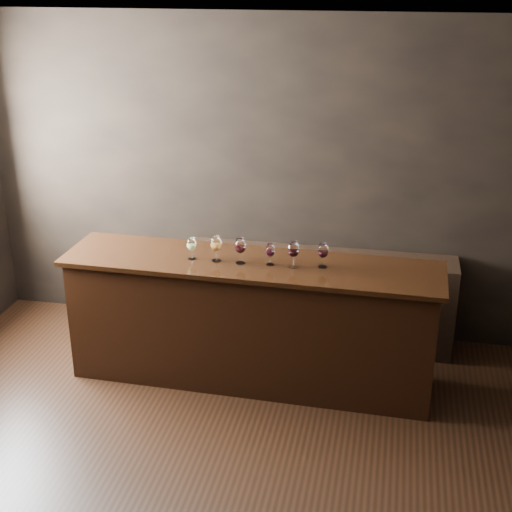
% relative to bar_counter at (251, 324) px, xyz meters
% --- Properties ---
extents(ground, '(5.00, 5.00, 0.00)m').
position_rel_bar_counter_xyz_m(ground, '(-0.11, -1.29, -0.50)').
color(ground, black).
rests_on(ground, ground).
extents(room_shell, '(5.02, 4.52, 2.81)m').
position_rel_bar_counter_xyz_m(room_shell, '(-0.34, -1.17, 1.31)').
color(room_shell, black).
rests_on(room_shell, ground).
extents(bar_counter, '(2.85, 0.67, 0.99)m').
position_rel_bar_counter_xyz_m(bar_counter, '(0.00, 0.00, 0.00)').
color(bar_counter, black).
rests_on(bar_counter, ground).
extents(bar_top, '(2.95, 0.74, 0.04)m').
position_rel_bar_counter_xyz_m(bar_top, '(0.00, 0.00, 0.52)').
color(bar_top, black).
rests_on(bar_top, bar_counter).
extents(back_bar_shelf, '(2.31, 0.40, 0.83)m').
position_rel_bar_counter_xyz_m(back_bar_shelf, '(0.46, 0.74, -0.08)').
color(back_bar_shelf, black).
rests_on(back_bar_shelf, ground).
extents(glass_white, '(0.07, 0.07, 0.17)m').
position_rel_bar_counter_xyz_m(glass_white, '(-0.46, -0.04, 0.65)').
color(glass_white, white).
rests_on(glass_white, bar_top).
extents(glass_amber, '(0.09, 0.09, 0.20)m').
position_rel_bar_counter_xyz_m(glass_amber, '(-0.26, -0.03, 0.67)').
color(glass_amber, white).
rests_on(glass_amber, bar_top).
extents(glass_red_a, '(0.08, 0.08, 0.20)m').
position_rel_bar_counter_xyz_m(glass_red_a, '(-0.07, -0.04, 0.67)').
color(glass_red_a, white).
rests_on(glass_red_a, bar_top).
extents(glass_red_b, '(0.07, 0.07, 0.17)m').
position_rel_bar_counter_xyz_m(glass_red_b, '(0.16, -0.03, 0.65)').
color(glass_red_b, white).
rests_on(glass_red_b, bar_top).
extents(glass_red_c, '(0.09, 0.09, 0.20)m').
position_rel_bar_counter_xyz_m(glass_red_c, '(0.34, -0.04, 0.67)').
color(glass_red_c, white).
rests_on(glass_red_c, bar_top).
extents(glass_red_d, '(0.08, 0.08, 0.19)m').
position_rel_bar_counter_xyz_m(glass_red_d, '(0.55, 0.01, 0.66)').
color(glass_red_d, white).
rests_on(glass_red_d, bar_top).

